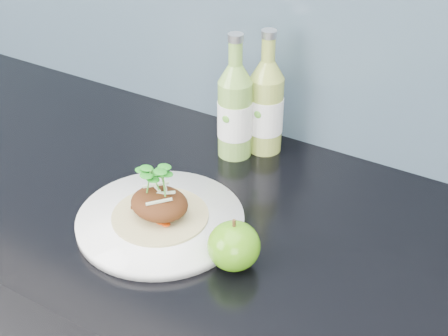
# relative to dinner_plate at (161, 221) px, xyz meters

# --- Properties ---
(dinner_plate) EXTENTS (0.30, 0.30, 0.02)m
(dinner_plate) POSITION_rel_dinner_plate_xyz_m (0.00, 0.00, 0.00)
(dinner_plate) COLOR white
(dinner_plate) RESTS_ON kitchen_counter
(pork_taco) EXTENTS (0.15, 0.15, 0.10)m
(pork_taco) POSITION_rel_dinner_plate_xyz_m (0.00, 0.00, 0.04)
(pork_taco) COLOR tan
(pork_taco) RESTS_ON dinner_plate
(green_apple) EXTENTS (0.09, 0.09, 0.08)m
(green_apple) POSITION_rel_dinner_plate_xyz_m (0.15, -0.02, 0.03)
(green_apple) COLOR #377F0D
(green_apple) RESTS_ON kitchen_counter
(cider_bottle_left) EXTENTS (0.08, 0.08, 0.23)m
(cider_bottle_left) POSITION_rel_dinner_plate_xyz_m (-0.01, 0.25, 0.08)
(cider_bottle_left) COLOR #77A745
(cider_bottle_left) RESTS_ON kitchen_counter
(cider_bottle_right) EXTENTS (0.08, 0.08, 0.23)m
(cider_bottle_right) POSITION_rel_dinner_plate_xyz_m (0.03, 0.29, 0.08)
(cider_bottle_right) COLOR #98A946
(cider_bottle_right) RESTS_ON kitchen_counter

